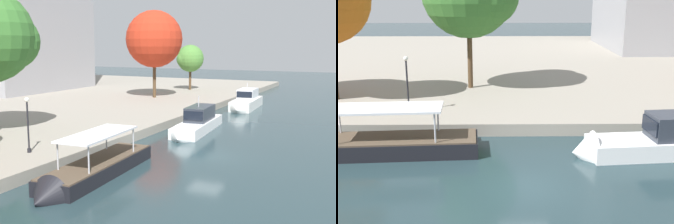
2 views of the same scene
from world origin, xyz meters
The scene contains 5 objects.
ground_plane centered at (0.00, 0.00, 0.00)m, with size 220.00×220.00×0.00m, color #23383D.
dock_promenade centered at (0.00, 34.69, 0.40)m, with size 120.00×55.00×0.80m, color gray.
tour_boat_1 centered at (-8.33, 4.29, 0.31)m, with size 11.43×3.28×3.69m.
motor_yacht_2 centered at (7.99, 4.07, 0.67)m, with size 10.73×3.34×4.23m.
lamp_post centered at (-7.41, 10.17, 2.86)m, with size 0.32×0.32×3.84m.
Camera 2 is at (-1.11, -17.85, 8.71)m, focal length 45.13 mm.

